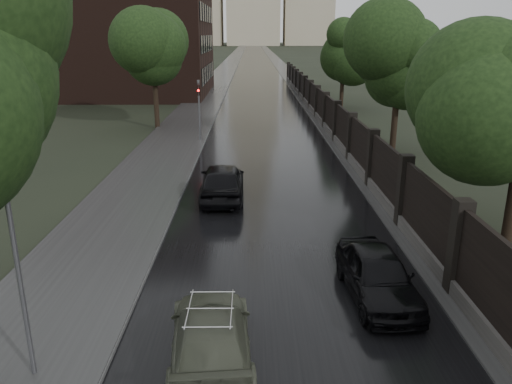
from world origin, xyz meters
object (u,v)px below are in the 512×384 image
(tree_right_c, at_px, (344,55))
(volga_sedan, at_px, (211,336))
(tree_left_far, at_px, (153,56))
(traffic_light, at_px, (199,105))
(tree_right_b, at_px, (399,67))
(hatchback_left, at_px, (222,181))
(car_right_near, at_px, (378,275))
(lamp_post, at_px, (17,261))

(tree_right_c, xyz_separation_m, volga_sedan, (-9.30, -37.93, -4.33))
(tree_left_far, distance_m, traffic_light, 6.84)
(tree_right_c, bearing_deg, tree_left_far, -147.17)
(tree_right_b, relative_size, tree_right_c, 1.00)
(tree_left_far, distance_m, volga_sedan, 28.98)
(tree_left_far, xyz_separation_m, hatchback_left, (5.81, -16.71, -4.46))
(tree_right_c, bearing_deg, car_right_near, -98.19)
(hatchback_left, bearing_deg, volga_sedan, 90.90)
(lamp_post, xyz_separation_m, volga_sedan, (3.60, 0.57, -2.05))
(tree_right_c, height_order, hatchback_left, tree_right_c)
(traffic_light, distance_m, hatchback_left, 12.00)
(lamp_post, bearing_deg, volga_sedan, 8.96)
(traffic_light, bearing_deg, tree_right_b, -14.24)
(traffic_light, bearing_deg, tree_left_far, 126.47)
(tree_right_c, distance_m, lamp_post, 40.67)
(tree_right_b, height_order, lamp_post, tree_right_b)
(traffic_light, bearing_deg, tree_right_c, 51.82)
(tree_right_c, xyz_separation_m, car_right_near, (-5.07, -35.23, -4.27))
(tree_right_b, xyz_separation_m, traffic_light, (-11.80, 2.99, -2.55))
(hatchback_left, bearing_deg, tree_right_b, -139.13)
(lamp_post, height_order, traffic_light, lamp_post)
(tree_left_far, height_order, car_right_near, tree_left_far)
(tree_left_far, distance_m, tree_right_b, 17.45)
(volga_sedan, relative_size, car_right_near, 1.07)
(car_right_near, bearing_deg, tree_right_b, 69.67)
(lamp_post, bearing_deg, traffic_light, 87.32)
(traffic_light, relative_size, car_right_near, 1.00)
(car_right_near, bearing_deg, tree_left_far, 108.53)
(tree_right_c, height_order, lamp_post, tree_right_c)
(tree_right_b, height_order, volga_sedan, tree_right_b)
(hatchback_left, distance_m, car_right_near, 9.69)
(tree_left_far, height_order, hatchback_left, tree_left_far)
(hatchback_left, bearing_deg, tree_left_far, -71.92)
(car_right_near, bearing_deg, lamp_post, -161.25)
(traffic_light, bearing_deg, hatchback_left, -79.78)
(tree_right_b, relative_size, lamp_post, 1.37)
(volga_sedan, distance_m, hatchback_left, 11.23)
(tree_left_far, height_order, traffic_light, tree_left_far)
(hatchback_left, relative_size, car_right_near, 1.15)
(tree_left_far, relative_size, traffic_light, 1.85)
(lamp_post, bearing_deg, car_right_near, 22.68)
(lamp_post, height_order, volga_sedan, lamp_post)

